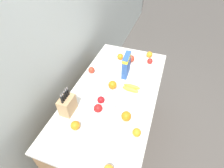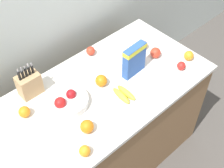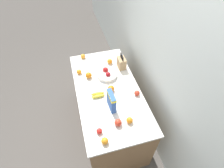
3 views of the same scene
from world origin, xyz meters
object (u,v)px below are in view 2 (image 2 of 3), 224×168
object	(u,v)px
apple_leftmost	(155,53)
orange_mid_right	(24,112)
orange_back_center	(189,56)
orange_front_left	(101,81)
orange_mid_left	(143,45)
cereal_box	(134,59)
fruit_bowl	(68,101)
orange_by_cereal	(85,151)
apple_rear	(91,51)
knife_block	(29,84)
banana_bunch	(124,94)
orange_near_bowl	(87,127)
apple_front	(181,66)

from	to	relation	value
apple_leftmost	orange_mid_right	world-z (taller)	apple_leftmost
apple_leftmost	orange_back_center	world-z (taller)	apple_leftmost
orange_front_left	orange_mid_left	world-z (taller)	orange_front_left
cereal_box	apple_leftmost	size ratio (longest dim) A/B	2.99
fruit_bowl	orange_by_cereal	bearing A→B (deg)	-112.88
orange_front_left	apple_rear	bearing A→B (deg)	62.86
knife_block	orange_mid_right	world-z (taller)	knife_block
knife_block	apple_leftmost	distance (m)	0.99
banana_bunch	orange_near_bowl	xyz separation A→B (m)	(-0.37, -0.05, 0.02)
orange_mid_right	apple_front	bearing A→B (deg)	-20.48
knife_block	orange_back_center	xyz separation A→B (m)	(1.10, -0.53, -0.05)
knife_block	orange_mid_right	size ratio (longest dim) A/B	3.43
banana_bunch	apple_leftmost	bearing A→B (deg)	15.42
cereal_box	fruit_bowl	size ratio (longest dim) A/B	0.89
orange_back_center	cereal_box	bearing A→B (deg)	156.10
apple_front	orange_mid_right	size ratio (longest dim) A/B	0.84
apple_rear	apple_front	xyz separation A→B (m)	(0.40, -0.59, -0.00)
cereal_box	orange_front_left	xyz separation A→B (m)	(-0.26, 0.07, -0.09)
knife_block	orange_near_bowl	bearing A→B (deg)	-80.59
fruit_bowl	apple_leftmost	world-z (taller)	fruit_bowl
apple_front	apple_rear	bearing A→B (deg)	123.78
fruit_bowl	orange_front_left	world-z (taller)	fruit_bowl
fruit_bowl	apple_front	bearing A→B (deg)	-19.74
apple_rear	orange_near_bowl	xyz separation A→B (m)	(-0.49, -0.55, 0.01)
banana_bunch	orange_back_center	xyz separation A→B (m)	(0.64, -0.07, 0.02)
apple_rear	orange_front_left	bearing A→B (deg)	-117.14
orange_near_bowl	orange_by_cereal	bearing A→B (deg)	-134.20
banana_bunch	orange_by_cereal	bearing A→B (deg)	-160.33
knife_block	orange_mid_left	size ratio (longest dim) A/B	3.61
banana_bunch	orange_mid_left	xyz separation A→B (m)	(0.48, 0.27, 0.02)
banana_bunch	apple_rear	bearing A→B (deg)	76.86
cereal_box	orange_near_bowl	world-z (taller)	cereal_box
knife_block	apple_rear	bearing A→B (deg)	3.22
fruit_bowl	apple_leftmost	size ratio (longest dim) A/B	3.35
banana_bunch	apple_rear	world-z (taller)	apple_rear
knife_block	orange_by_cereal	size ratio (longest dim) A/B	3.80
apple_rear	orange_by_cereal	world-z (taller)	same
orange_near_bowl	orange_mid_left	size ratio (longest dim) A/B	1.19
orange_front_left	cereal_box	bearing A→B (deg)	-14.30
apple_rear	banana_bunch	bearing A→B (deg)	-103.14
banana_bunch	cereal_box	bearing A→B (deg)	28.95
apple_rear	apple_front	size ratio (longest dim) A/B	1.08
orange_mid_left	apple_leftmost	bearing A→B (deg)	-91.47
orange_mid_right	orange_near_bowl	bearing A→B (deg)	-58.73
cereal_box	orange_near_bowl	bearing A→B (deg)	-166.77
fruit_bowl	apple_leftmost	xyz separation A→B (m)	(0.80, -0.08, 0.01)
fruit_bowl	orange_mid_right	xyz separation A→B (m)	(-0.27, 0.11, 0.00)
apple_front	knife_block	bearing A→B (deg)	150.00
cereal_box	orange_mid_right	xyz separation A→B (m)	(-0.82, 0.20, -0.10)
cereal_box	orange_by_cereal	world-z (taller)	cereal_box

